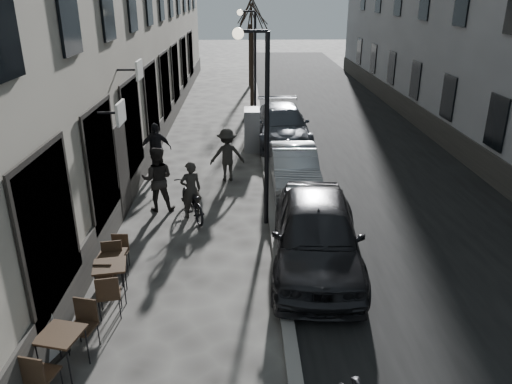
{
  "coord_description": "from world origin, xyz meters",
  "views": [
    {
      "loc": [
        -0.6,
        -6.31,
        5.9
      ],
      "look_at": [
        -0.33,
        3.79,
        1.8
      ],
      "focal_mm": 35.0,
      "sensor_mm": 36.0,
      "label": 1
    }
  ],
  "objects_px": {
    "pedestrian_near": "(158,179)",
    "tree_near": "(252,16)",
    "tree_far": "(250,11)",
    "bistro_set_a": "(63,349)",
    "pedestrian_mid": "(227,155)",
    "sign_board": "(42,339)",
    "streetlamp_near": "(260,108)",
    "utility_cabinet": "(252,130)",
    "car_near": "(316,234)",
    "bistro_set_c": "(113,264)",
    "bistro_set_b": "(111,278)",
    "pedestrian_far": "(156,149)",
    "car_far": "(282,125)",
    "car_mid": "(294,168)",
    "bicycle": "(192,200)",
    "streetlamp_far": "(252,52)"
  },
  "relations": [
    {
      "from": "sign_board",
      "to": "tree_far",
      "type": "bearing_deg",
      "value": 102.28
    },
    {
      "from": "pedestrian_mid",
      "to": "sign_board",
      "type": "bearing_deg",
      "value": 64.37
    },
    {
      "from": "bistro_set_a",
      "to": "car_mid",
      "type": "xyz_separation_m",
      "value": [
        4.58,
        8.28,
        0.18
      ]
    },
    {
      "from": "car_far",
      "to": "bistro_set_b",
      "type": "bearing_deg",
      "value": -112.18
    },
    {
      "from": "tree_far",
      "to": "bistro_set_b",
      "type": "xyz_separation_m",
      "value": [
        -3.22,
        -24.52,
        -4.19
      ]
    },
    {
      "from": "tree_far",
      "to": "bistro_set_a",
      "type": "xyz_separation_m",
      "value": [
        -3.48,
        -26.68,
        -4.18
      ]
    },
    {
      "from": "sign_board",
      "to": "bicycle",
      "type": "xyz_separation_m",
      "value": [
        1.96,
        5.81,
        0.03
      ]
    },
    {
      "from": "bicycle",
      "to": "car_near",
      "type": "height_order",
      "value": "car_near"
    },
    {
      "from": "sign_board",
      "to": "pedestrian_far",
      "type": "relative_size",
      "value": 0.64
    },
    {
      "from": "streetlamp_near",
      "to": "pedestrian_far",
      "type": "distance_m",
      "value": 5.67
    },
    {
      "from": "streetlamp_far",
      "to": "tree_near",
      "type": "bearing_deg",
      "value": 88.62
    },
    {
      "from": "car_far",
      "to": "pedestrian_mid",
      "type": "bearing_deg",
      "value": -117.22
    },
    {
      "from": "tree_near",
      "to": "bicycle",
      "type": "bearing_deg",
      "value": -97.63
    },
    {
      "from": "bistro_set_b",
      "to": "utility_cabinet",
      "type": "xyz_separation_m",
      "value": [
        3.06,
        10.28,
        0.33
      ]
    },
    {
      "from": "bistro_set_b",
      "to": "streetlamp_far",
      "type": "bearing_deg",
      "value": 68.12
    },
    {
      "from": "utility_cabinet",
      "to": "bicycle",
      "type": "xyz_separation_m",
      "value": [
        -1.79,
        -6.33,
        -0.31
      ]
    },
    {
      "from": "tree_near",
      "to": "sign_board",
      "type": "xyz_separation_m",
      "value": [
        -3.92,
        -20.38,
        -4.2
      ]
    },
    {
      "from": "sign_board",
      "to": "car_near",
      "type": "relative_size",
      "value": 0.24
    },
    {
      "from": "car_near",
      "to": "bistro_set_a",
      "type": "bearing_deg",
      "value": -138.98
    },
    {
      "from": "utility_cabinet",
      "to": "tree_near",
      "type": "bearing_deg",
      "value": 89.4
    },
    {
      "from": "utility_cabinet",
      "to": "pedestrian_near",
      "type": "relative_size",
      "value": 0.87
    },
    {
      "from": "bistro_set_c",
      "to": "sign_board",
      "type": "xyz_separation_m",
      "value": [
        -0.58,
        -2.52,
        0.05
      ]
    },
    {
      "from": "tree_near",
      "to": "tree_far",
      "type": "relative_size",
      "value": 1.0
    },
    {
      "from": "pedestrian_far",
      "to": "tree_near",
      "type": "bearing_deg",
      "value": 58.92
    },
    {
      "from": "pedestrian_near",
      "to": "tree_near",
      "type": "bearing_deg",
      "value": -103.65
    },
    {
      "from": "pedestrian_near",
      "to": "car_far",
      "type": "distance_m",
      "value": 7.84
    },
    {
      "from": "pedestrian_far",
      "to": "streetlamp_near",
      "type": "bearing_deg",
      "value": -62.9
    },
    {
      "from": "car_mid",
      "to": "pedestrian_near",
      "type": "bearing_deg",
      "value": -157.85
    },
    {
      "from": "tree_far",
      "to": "car_far",
      "type": "xyz_separation_m",
      "value": [
        1.1,
        -13.31,
        -3.91
      ]
    },
    {
      "from": "pedestrian_mid",
      "to": "bicycle",
      "type": "bearing_deg",
      "value": 65.16
    },
    {
      "from": "tree_near",
      "to": "car_mid",
      "type": "distance_m",
      "value": 13.07
    },
    {
      "from": "tree_far",
      "to": "car_mid",
      "type": "xyz_separation_m",
      "value": [
        1.1,
        -18.4,
        -4.0
      ]
    },
    {
      "from": "pedestrian_far",
      "to": "car_near",
      "type": "xyz_separation_m",
      "value": [
        4.59,
        -6.29,
        -0.07
      ]
    },
    {
      "from": "tree_far",
      "to": "utility_cabinet",
      "type": "bearing_deg",
      "value": -90.65
    },
    {
      "from": "bistro_set_a",
      "to": "car_near",
      "type": "bearing_deg",
      "value": 49.98
    },
    {
      "from": "bistro_set_b",
      "to": "utility_cabinet",
      "type": "height_order",
      "value": "utility_cabinet"
    },
    {
      "from": "car_near",
      "to": "car_far",
      "type": "relative_size",
      "value": 0.95
    },
    {
      "from": "tree_near",
      "to": "sign_board",
      "type": "height_order",
      "value": "tree_near"
    },
    {
      "from": "pedestrian_mid",
      "to": "pedestrian_near",
      "type": "bearing_deg",
      "value": 43.77
    },
    {
      "from": "sign_board",
      "to": "car_far",
      "type": "distance_m",
      "value": 14.0
    },
    {
      "from": "tree_far",
      "to": "utility_cabinet",
      "type": "height_order",
      "value": "tree_far"
    },
    {
      "from": "streetlamp_near",
      "to": "utility_cabinet",
      "type": "relative_size",
      "value": 3.14
    },
    {
      "from": "tree_far",
      "to": "bistro_set_c",
      "type": "bearing_deg",
      "value": -97.96
    },
    {
      "from": "bistro_set_c",
      "to": "pedestrian_mid",
      "type": "bearing_deg",
      "value": 71.56
    },
    {
      "from": "bistro_set_a",
      "to": "car_far",
      "type": "height_order",
      "value": "car_far"
    },
    {
      "from": "streetlamp_far",
      "to": "tree_far",
      "type": "bearing_deg",
      "value": 89.54
    },
    {
      "from": "bistro_set_c",
      "to": "utility_cabinet",
      "type": "relative_size",
      "value": 0.85
    },
    {
      "from": "tree_far",
      "to": "car_far",
      "type": "distance_m",
      "value": 13.92
    },
    {
      "from": "pedestrian_mid",
      "to": "bistro_set_b",
      "type": "bearing_deg",
      "value": 65.0
    },
    {
      "from": "streetlamp_near",
      "to": "bistro_set_c",
      "type": "bearing_deg",
      "value": -138.7
    }
  ]
}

